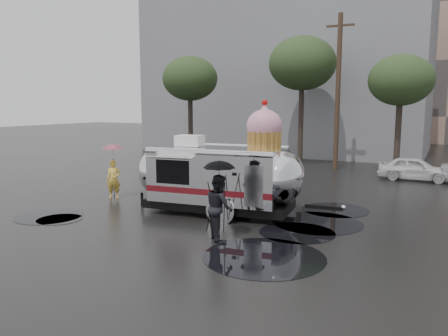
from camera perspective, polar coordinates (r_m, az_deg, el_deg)
The scene contains 14 objects.
ground at distance 15.17m, azimuth -7.71°, elevation -6.43°, with size 120.00×120.00×0.00m, color black.
puddles at distance 13.84m, azimuth 3.16°, elevation -7.80°, with size 11.09×8.63×0.01m.
grey_building at distance 38.17m, azimuth 8.46°, elevation 12.23°, with size 22.00×12.00×13.00m, color slate.
utility_pole at distance 26.66m, azimuth 14.65°, elevation 9.73°, with size 1.60×0.28×9.00m.
tree_left at distance 29.43m, azimuth -4.46°, elevation 11.49°, with size 3.64×3.64×6.95m.
tree_mid at distance 28.38m, azimuth 10.19°, elevation 13.24°, with size 4.20×4.20×8.03m.
tree_right at distance 25.12m, azimuth 22.10°, elevation 10.49°, with size 3.36×3.36×6.42m.
barricade_row at distance 26.25m, azimuth -5.15°, elevation 1.02°, with size 4.30×0.80×1.00m.
airstream_trailer at distance 15.35m, azimuth -0.34°, elevation -0.71°, with size 7.56×3.42×4.09m.
person_left at distance 18.51m, azimuth -14.21°, elevation -1.43°, with size 0.57×0.38×1.58m, color yellow.
umbrella_pink at distance 18.35m, azimuth -14.33°, elevation 2.02°, with size 1.06×1.06×2.28m.
person_right at distance 12.49m, azimuth -0.62°, elevation -5.12°, with size 0.90×0.50×1.88m, color black.
umbrella_black at distance 12.30m, azimuth -0.62°, elevation -0.64°, with size 1.12×1.12×2.31m.
tripod at distance 13.37m, azimuth -1.08°, elevation -4.28°, with size 0.63×0.60×1.55m.
Camera 1 is at (8.49, -11.97, 3.85)m, focal length 35.00 mm.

